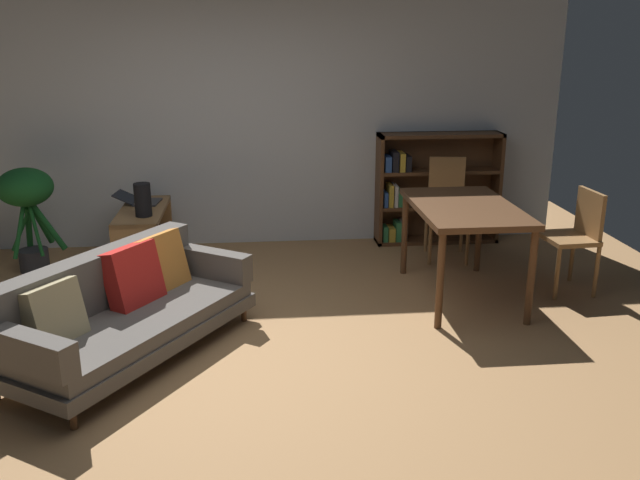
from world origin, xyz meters
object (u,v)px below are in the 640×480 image
dining_table (464,215)px  open_laptop (140,200)px  desk_speaker (143,200)px  potted_floor_plant (27,200)px  bookshelf (430,188)px  dining_chair_near (576,233)px  dining_chair_far (447,203)px  media_console (144,239)px  fabric_couch (123,308)px

dining_table → open_laptop: bearing=156.0°
open_laptop → dining_table: bearing=-24.0°
desk_speaker → potted_floor_plant: bearing=166.1°
potted_floor_plant → dining_table: 3.93m
bookshelf → dining_chair_near: bearing=-60.6°
dining_table → bookshelf: (0.13, 1.62, -0.15)m
dining_table → dining_chair_far: 1.12m
desk_speaker → dining_chair_near: bearing=-10.7°
potted_floor_plant → desk_speaker: bearing=-13.9°
potted_floor_plant → dining_chair_near: size_ratio=1.11×
media_console → desk_speaker: size_ratio=3.62×
fabric_couch → bookshelf: (2.78, 2.42, 0.23)m
dining_chair_far → bookshelf: bearing=94.1°
desk_speaker → dining_chair_near: (3.72, -0.70, -0.21)m
bookshelf → open_laptop: bearing=-173.1°
open_laptop → dining_chair_far: dining_chair_far is taller
potted_floor_plant → dining_table: potted_floor_plant is taller
potted_floor_plant → dining_table: size_ratio=0.74×
dining_chair_near → bookshelf: (-0.88, 1.55, 0.06)m
open_laptop → potted_floor_plant: (-0.97, -0.23, 0.09)m
fabric_couch → dining_chair_near: (3.66, 0.87, 0.18)m
open_laptop → dining_chair_near: bearing=-17.3°
media_console → potted_floor_plant: 1.11m
desk_speaker → bookshelf: size_ratio=0.23×
dining_chair_near → dining_chair_far: 1.33m
fabric_couch → dining_chair_near: 3.76m
media_console → dining_table: bearing=-20.2°
media_console → dining_chair_near: (3.77, -0.96, 0.23)m
dining_chair_far → dining_chair_near: bearing=-50.9°
open_laptop → desk_speaker: desk_speaker is taller
fabric_couch → open_laptop: fabric_couch is taller
open_laptop → bookshelf: 2.98m
dining_chair_near → dining_chair_far: bearing=129.1°
fabric_couch → open_laptop: 2.09m
dining_table → dining_chair_near: dining_chair_near is taller
media_console → potted_floor_plant: size_ratio=1.11×
dining_chair_near → dining_table: bearing=-176.5°
dining_table → dining_chair_near: bearing=3.5°
media_console → dining_chair_near: 3.90m
fabric_couch → potted_floor_plant: size_ratio=2.03×
open_laptop → dining_chair_far: bearing=-3.2°
media_console → open_laptop: (-0.06, 0.24, 0.32)m
dining_table → bookshelf: bookshelf is taller
dining_table → bookshelf: bearing=85.2°
media_console → dining_chair_far: size_ratio=1.11×
open_laptop → bookshelf: bookshelf is taller
open_laptop → fabric_couch: bearing=-85.2°
media_console → open_laptop: size_ratio=2.44×
media_console → dining_chair_far: bearing=1.4°
open_laptop → dining_chair_near: 4.01m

